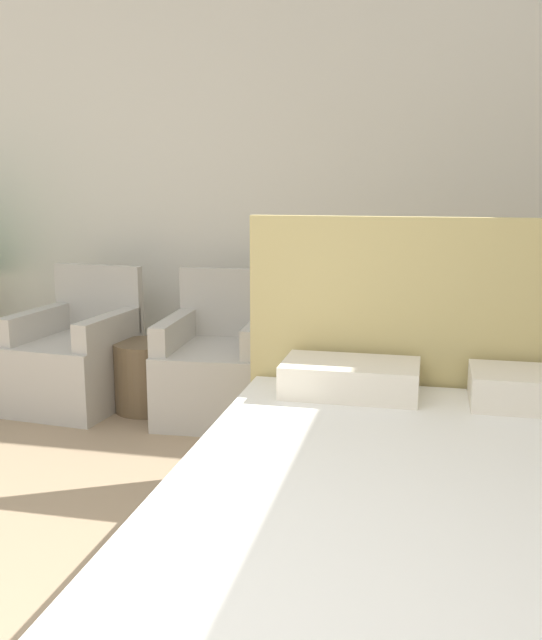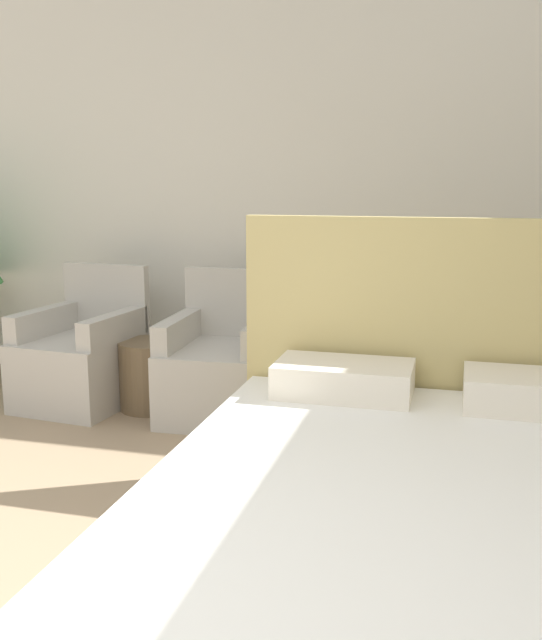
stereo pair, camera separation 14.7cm
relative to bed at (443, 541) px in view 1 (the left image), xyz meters
name	(u,v)px [view 1 (the left image)]	position (x,y,z in m)	size (l,w,h in m)	color
wall_back	(261,171)	(-1.20, 2.54, 1.17)	(10.00, 0.06, 2.90)	silver
bed	(443,541)	(0.00, 0.00, 0.00)	(1.76, 2.24, 1.24)	#4C4238
armchair_near_window_left	(76,363)	(-2.21, 1.80, -0.01)	(0.68, 0.76, 0.85)	#B7B2A8
armchair_near_window_right	(218,372)	(-1.28, 1.80, -0.01)	(0.65, 0.73, 0.85)	#B7B2A8
side_table	(146,376)	(-1.75, 1.81, -0.07)	(0.39, 0.39, 0.43)	brown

